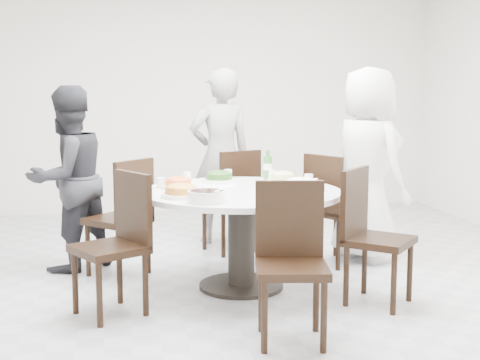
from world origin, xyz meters
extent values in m
cube|color=#AAAAAF|center=(0.00, 0.00, 0.00)|extent=(6.00, 6.00, 0.01)
cube|color=silver|center=(0.00, 3.00, 1.40)|extent=(6.00, 0.01, 2.80)
cube|color=silver|center=(0.00, -3.00, 1.40)|extent=(6.00, 0.01, 2.80)
cylinder|color=white|center=(0.01, -0.30, 0.38)|extent=(1.50, 1.50, 0.75)
cube|color=black|center=(0.95, 0.26, 0.47)|extent=(0.57, 0.57, 0.95)
cube|color=black|center=(0.10, 0.84, 0.47)|extent=(0.55, 0.55, 0.95)
cube|color=black|center=(-0.91, 0.22, 0.47)|extent=(0.59, 0.59, 0.95)
cube|color=black|center=(-0.97, -0.75, 0.47)|extent=(0.57, 0.57, 0.95)
cube|color=black|center=(0.10, -1.43, 0.47)|extent=(0.48, 0.48, 0.95)
cube|color=black|center=(0.89, -0.85, 0.47)|extent=(0.59, 0.59, 0.95)
imported|color=silver|center=(1.24, 0.34, 0.84)|extent=(0.80, 0.96, 1.69)
imported|color=black|center=(0.08, 1.24, 0.85)|extent=(0.68, 0.50, 1.69)
imported|color=black|center=(-1.31, 0.46, 0.76)|extent=(0.94, 0.92, 1.53)
cylinder|color=white|center=(-0.10, 0.14, 0.79)|extent=(0.27, 0.27, 0.07)
cylinder|color=white|center=(0.41, 0.03, 0.78)|extent=(0.25, 0.25, 0.07)
cylinder|color=white|center=(-0.45, -0.14, 0.78)|extent=(0.25, 0.25, 0.07)
cylinder|color=white|center=(0.49, -0.43, 0.78)|extent=(0.26, 0.26, 0.06)
cylinder|color=white|center=(-0.47, -0.53, 0.79)|extent=(0.29, 0.29, 0.07)
cylinder|color=silver|center=(0.34, -0.74, 0.80)|extent=(0.26, 0.26, 0.11)
cylinder|color=white|center=(-0.32, -0.77, 0.79)|extent=(0.25, 0.25, 0.08)
cylinder|color=#2E6B2B|center=(0.33, 0.23, 0.87)|extent=(0.07, 0.07, 0.25)
cylinder|color=white|center=(0.03, 0.29, 0.79)|extent=(0.07, 0.07, 0.08)
camera|label=1|loc=(-0.88, -5.15, 1.52)|focal=50.00mm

